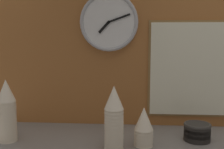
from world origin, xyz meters
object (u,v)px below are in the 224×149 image
object	(u,v)px
cup_stack_center	(115,117)
menu_board	(194,69)
cup_stack_far_left	(8,111)
wall_clock	(110,22)
cup_stack_center_right	(145,127)
bowl_stack_right	(198,131)

from	to	relation	value
cup_stack_center	menu_board	world-z (taller)	menu_board
cup_stack_center	cup_stack_far_left	distance (m)	0.50
wall_clock	menu_board	xyz separation A→B (m)	(0.45, 0.01, -0.25)
cup_stack_far_left	menu_board	size ratio (longest dim) A/B	0.57
cup_stack_center_right	bowl_stack_right	xyz separation A→B (m)	(0.25, 0.08, -0.04)
bowl_stack_right	cup_stack_center_right	bearing A→B (deg)	-162.37
cup_stack_far_left	cup_stack_center	bearing A→B (deg)	-5.53
cup_stack_center_right	cup_stack_center	world-z (taller)	cup_stack_center
cup_stack_far_left	menu_board	bearing A→B (deg)	17.29
bowl_stack_right	menu_board	bearing A→B (deg)	85.39
cup_stack_far_left	wall_clock	bearing A→B (deg)	31.00
cup_stack_center_right	cup_stack_far_left	distance (m)	0.63
bowl_stack_right	cup_stack_far_left	bearing A→B (deg)	-175.64
cup_stack_center_right	cup_stack_far_left	world-z (taller)	cup_stack_far_left
bowl_stack_right	cup_stack_center	bearing A→B (deg)	-163.26
bowl_stack_right	wall_clock	xyz separation A→B (m)	(-0.43, 0.20, 0.51)
bowl_stack_right	menu_board	xyz separation A→B (m)	(0.02, 0.21, 0.27)
wall_clock	bowl_stack_right	bearing A→B (deg)	-25.32
cup_stack_far_left	menu_board	distance (m)	0.95
wall_clock	menu_board	distance (m)	0.51
cup_stack_center_right	menu_board	bearing A→B (deg)	47.31
cup_stack_center	wall_clock	distance (m)	0.53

